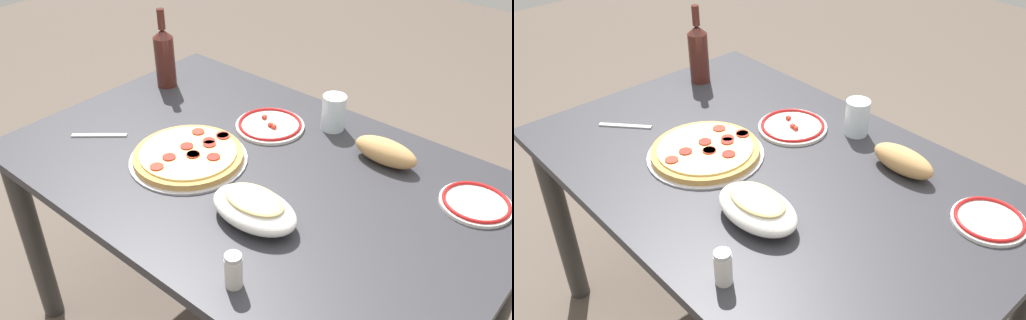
# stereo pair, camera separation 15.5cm
# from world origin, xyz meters

# --- Properties ---
(dining_table) EXTENTS (1.42, 0.92, 0.73)m
(dining_table) POSITION_xyz_m (0.00, 0.00, 0.62)
(dining_table) COLOR #2D2D33
(dining_table) RESTS_ON ground
(pepperoni_pizza) EXTENTS (0.34, 0.34, 0.03)m
(pepperoni_pizza) POSITION_xyz_m (-0.18, -0.09, 0.75)
(pepperoni_pizza) COLOR #B7B7BC
(pepperoni_pizza) RESTS_ON dining_table
(baked_pasta_dish) EXTENTS (0.24, 0.15, 0.08)m
(baked_pasta_dish) POSITION_xyz_m (0.14, -0.17, 0.78)
(baked_pasta_dish) COLOR white
(baked_pasta_dish) RESTS_ON dining_table
(wine_bottle) EXTENTS (0.07, 0.07, 0.28)m
(wine_bottle) POSITION_xyz_m (-0.59, 0.19, 0.85)
(wine_bottle) COLOR #471E19
(wine_bottle) RESTS_ON dining_table
(water_glass) EXTENTS (0.07, 0.07, 0.11)m
(water_glass) POSITION_xyz_m (0.04, 0.33, 0.79)
(water_glass) COLOR silver
(water_glass) RESTS_ON dining_table
(side_plate_near) EXTENTS (0.18, 0.18, 0.02)m
(side_plate_near) POSITION_xyz_m (0.54, 0.24, 0.74)
(side_plate_near) COLOR white
(side_plate_near) RESTS_ON dining_table
(side_plate_far) EXTENTS (0.22, 0.22, 0.02)m
(side_plate_far) POSITION_xyz_m (-0.11, 0.20, 0.74)
(side_plate_far) COLOR white
(side_plate_far) RESTS_ON dining_table
(bread_loaf) EXTENTS (0.19, 0.08, 0.07)m
(bread_loaf) POSITION_xyz_m (0.26, 0.26, 0.77)
(bread_loaf) COLOR tan
(bread_loaf) RESTS_ON dining_table
(spice_shaker) EXTENTS (0.04, 0.04, 0.09)m
(spice_shaker) POSITION_xyz_m (0.25, -0.36, 0.78)
(spice_shaker) COLOR silver
(spice_shaker) RESTS_ON dining_table
(fork_left) EXTENTS (0.14, 0.12, 0.00)m
(fork_left) POSITION_xyz_m (-0.48, -0.18, 0.74)
(fork_left) COLOR #B7B7BC
(fork_left) RESTS_ON dining_table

